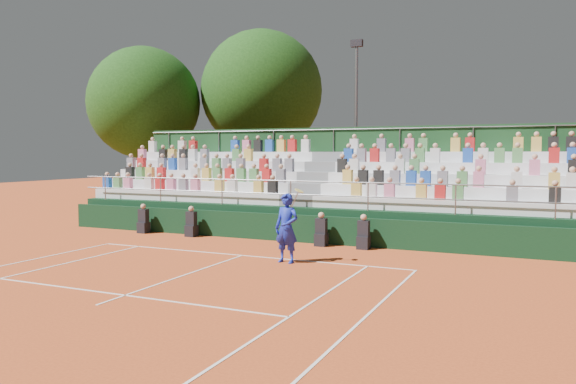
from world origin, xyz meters
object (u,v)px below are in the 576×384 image
at_px(tree_east, 262,91).
at_px(floodlight_mast, 356,115).
at_px(tennis_player, 287,228).
at_px(tree_west, 144,103).

distance_m(tree_east, floodlight_mast, 7.55).
bearing_deg(tennis_player, tree_west, 141.13).
bearing_deg(tree_east, floodlight_mast, -22.24).
relative_size(tree_east, floodlight_mast, 1.19).
xyz_separation_m(tree_west, tree_east, (5.98, 3.49, 0.76)).
distance_m(tree_west, floodlight_mast, 12.83).
relative_size(tree_west, tree_east, 0.89).
height_order(tennis_player, floodlight_mast, floodlight_mast).
bearing_deg(tree_east, tennis_player, -60.51).
height_order(tennis_player, tree_east, tree_east).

